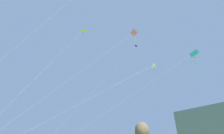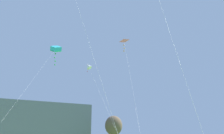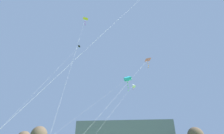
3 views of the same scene
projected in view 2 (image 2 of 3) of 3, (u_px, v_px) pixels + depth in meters
name	position (u px, v px, depth m)	size (l,w,h in m)	color
distant_building	(25.00, 127.00, 49.35)	(28.40, 10.17, 10.84)	slate
tree_far_left	(114.00, 126.00, 50.21)	(3.99, 3.99, 8.06)	brown
tree_near_right	(36.00, 122.00, 49.82)	(4.60, 4.60, 9.28)	brown
kite_white_diamond_1	(88.00, 66.00, 27.54)	(5.13, 18.81, 12.53)	silver
kite_pink_delta_2	(124.00, 41.00, 24.74)	(7.99, 14.06, 14.17)	silver
kite_cyan_box_3	(56.00, 49.00, 40.90)	(12.01, 26.60, 20.15)	silver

